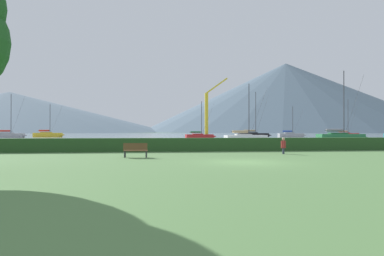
% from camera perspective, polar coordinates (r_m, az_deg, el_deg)
% --- Properties ---
extents(ground_plane, '(1000.00, 1000.00, 0.00)m').
position_cam_1_polar(ground_plane, '(20.09, 8.48, -5.45)').
color(ground_plane, '#517A42').
extents(harbor_water, '(320.00, 246.00, 0.00)m').
position_cam_1_polar(harbor_water, '(156.40, -4.93, -1.09)').
color(harbor_water, '#8C9EA3').
rests_on(harbor_water, ground_plane).
extents(hedge_line, '(80.00, 1.20, 1.14)m').
position_cam_1_polar(hedge_line, '(30.79, 3.05, -2.66)').
color(hedge_line, '#284C23').
rests_on(hedge_line, ground_plane).
extents(sailboat_slip_0, '(7.76, 2.67, 9.32)m').
position_cam_1_polar(sailboat_slip_0, '(57.70, 8.69, -1.55)').
color(sailboat_slip_0, white).
rests_on(sailboat_slip_0, harbor_water).
extents(sailboat_slip_1, '(7.91, 2.87, 8.47)m').
position_cam_1_polar(sailboat_slip_1, '(102.17, 15.59, -1.06)').
color(sailboat_slip_1, '#9E9EA3').
rests_on(sailboat_slip_1, harbor_water).
extents(sailboat_slip_2, '(8.94, 3.04, 12.18)m').
position_cam_1_polar(sailboat_slip_2, '(66.70, 22.77, -1.28)').
color(sailboat_slip_2, '#236B38').
rests_on(sailboat_slip_2, harbor_water).
extents(sailboat_slip_3, '(8.82, 3.43, 9.38)m').
position_cam_1_polar(sailboat_slip_3, '(108.75, -22.06, -0.97)').
color(sailboat_slip_3, gold).
rests_on(sailboat_slip_3, harbor_water).
extents(sailboat_slip_4, '(7.13, 2.55, 8.34)m').
position_cam_1_polar(sailboat_slip_4, '(79.33, 1.24, -1.30)').
color(sailboat_slip_4, red).
rests_on(sailboat_slip_4, harbor_water).
extents(sailboat_slip_6, '(8.55, 2.65, 11.71)m').
position_cam_1_polar(sailboat_slip_6, '(91.89, 9.87, -1.09)').
color(sailboat_slip_6, black).
rests_on(sailboat_slip_6, harbor_water).
extents(sailboat_slip_9, '(8.33, 2.60, 11.17)m').
position_cam_1_polar(sailboat_slip_9, '(101.59, -27.28, -1.00)').
color(sailboat_slip_9, '#9E9EA3').
rests_on(sailboat_slip_9, harbor_water).
extents(sailboat_slip_12, '(7.87, 3.40, 11.08)m').
position_cam_1_polar(sailboat_slip_12, '(114.54, 23.51, -0.96)').
color(sailboat_slip_12, red).
rests_on(sailboat_slip_12, harbor_water).
extents(park_bench_near_path, '(1.59, 0.60, 0.95)m').
position_cam_1_polar(park_bench_near_path, '(23.59, -9.04, -3.42)').
color(park_bench_near_path, brown).
rests_on(park_bench_near_path, ground_plane).
extents(person_seated_viewer, '(0.36, 0.56, 1.25)m').
position_cam_1_polar(person_seated_viewer, '(27.76, 14.43, -2.64)').
color(person_seated_viewer, '#2D3347').
rests_on(person_seated_viewer, ground_plane).
extents(dock_crane, '(6.74, 2.00, 15.98)m').
position_cam_1_polar(dock_crane, '(94.47, 2.47, 1.64)').
color(dock_crane, '#333338').
rests_on(dock_crane, ground_plane).
extents(distant_hill_west_ridge, '(347.62, 347.62, 43.63)m').
position_cam_1_polar(distant_hill_west_ridge, '(429.98, -27.21, 2.27)').
color(distant_hill_west_ridge, '#4C6070').
rests_on(distant_hill_west_ridge, ground_plane).
extents(distant_hill_central_peak, '(340.66, 340.66, 81.19)m').
position_cam_1_polar(distant_hill_central_peak, '(434.21, 14.80, 4.70)').
color(distant_hill_central_peak, '#4C6070').
rests_on(distant_hill_central_peak, ground_plane).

